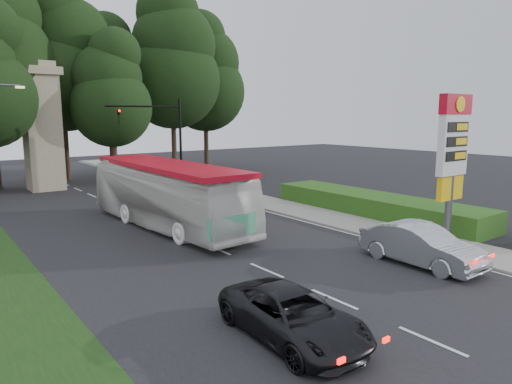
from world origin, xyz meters
TOP-DOWN VIEW (x-y plane):
  - ground at (0.00, 0.00)m, footprint 120.00×120.00m
  - road_surface at (0.00, 12.00)m, footprint 14.00×80.00m
  - sidewalk_right at (8.50, 12.00)m, footprint 3.00×80.00m
  - hedge at (11.50, 8.00)m, footprint 3.00×14.00m
  - gas_station_pylon at (9.20, 1.99)m, footprint 2.10×0.45m
  - traffic_signal_mast at (5.68, 24.00)m, footprint 6.10×0.35m
  - monument at (-2.00, 30.00)m, footprint 3.00×3.00m
  - tree_center_right at (1.00, 35.00)m, footprint 9.24×9.24m
  - tree_east_near at (6.00, 37.00)m, footprint 8.12×8.12m
  - tree_east_mid at (11.00, 33.00)m, footprint 9.52×9.52m
  - tree_far_east at (16.00, 35.00)m, footprint 8.68×8.68m
  - tree_monument_right at (3.50, 29.50)m, footprint 6.72×6.72m
  - transit_bus at (0.18, 12.61)m, footprint 3.64×12.51m
  - sedan_silver at (5.36, 0.88)m, footprint 1.79×4.98m
  - suv_charcoal at (-2.80, -0.64)m, footprint 2.43×4.84m

SIDE VIEW (x-z plane):
  - ground at x=0.00m, z-range 0.00..0.00m
  - road_surface at x=0.00m, z-range 0.00..0.02m
  - sidewalk_right at x=8.50m, z-range 0.00..0.12m
  - hedge at x=11.50m, z-range 0.00..1.20m
  - suv_charcoal at x=-2.80m, z-range 0.00..1.31m
  - sedan_silver at x=5.36m, z-range 0.00..1.63m
  - transit_bus at x=0.18m, z-range 0.00..3.44m
  - gas_station_pylon at x=9.20m, z-range 1.02..7.87m
  - traffic_signal_mast at x=5.68m, z-range 1.07..8.27m
  - monument at x=-2.00m, z-range 0.08..10.13m
  - tree_monument_right at x=3.50m, z-range 1.41..14.61m
  - tree_east_near at x=6.00m, z-range 1.71..17.66m
  - tree_far_east at x=16.00m, z-range 1.83..18.88m
  - tree_center_right at x=1.00m, z-range 1.94..20.09m
  - tree_east_mid at x=11.00m, z-range 2.00..20.70m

